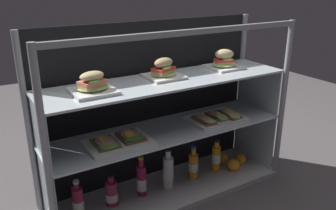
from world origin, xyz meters
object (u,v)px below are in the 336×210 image
(plated_roll_sandwich_right_of_center, at_px, (93,85))
(juice_bottle_back_left, at_px, (78,203))
(plated_roll_sandwich_left_of_center, at_px, (164,70))
(orange_fruit_beside_bottles, at_px, (240,159))
(open_sandwich_tray_center, at_px, (217,117))
(juice_bottle_back_right, at_px, (216,157))
(orange_fruit_near_left_post, at_px, (222,158))
(open_sandwich_tray_mid_right, at_px, (119,141))
(juice_bottle_near_post, at_px, (193,165))
(juice_bottle_front_second, at_px, (168,172))
(juice_bottle_front_fourth, at_px, (112,193))
(juice_bottle_front_middle, at_px, (142,180))
(orange_fruit_rolled_forward, at_px, (234,165))
(plated_roll_sandwich_near_right_corner, at_px, (224,61))

(plated_roll_sandwich_right_of_center, relative_size, juice_bottle_back_left, 0.95)
(plated_roll_sandwich_left_of_center, height_order, orange_fruit_beside_bottles, plated_roll_sandwich_left_of_center)
(orange_fruit_beside_bottles, bearing_deg, juice_bottle_back_left, 179.02)
(open_sandwich_tray_center, distance_m, orange_fruit_beside_bottles, 0.45)
(open_sandwich_tray_center, bearing_deg, plated_roll_sandwich_left_of_center, 165.32)
(juice_bottle_back_right, bearing_deg, open_sandwich_tray_center, -136.13)
(orange_fruit_near_left_post, bearing_deg, open_sandwich_tray_mid_right, -173.25)
(juice_bottle_near_post, bearing_deg, juice_bottle_front_second, -176.30)
(plated_roll_sandwich_right_of_center, bearing_deg, juice_bottle_back_left, 168.34)
(plated_roll_sandwich_right_of_center, height_order, juice_bottle_back_left, plated_roll_sandwich_right_of_center)
(juice_bottle_front_fourth, distance_m, juice_bottle_front_middle, 0.19)
(open_sandwich_tray_mid_right, xyz_separation_m, juice_bottle_back_right, (0.70, 0.05, -0.32))
(juice_bottle_front_fourth, bearing_deg, plated_roll_sandwich_right_of_center, -155.67)
(juice_bottle_back_left, height_order, juice_bottle_front_middle, juice_bottle_front_middle)
(juice_bottle_front_fourth, bearing_deg, juice_bottle_front_middle, -0.10)
(juice_bottle_front_middle, xyz_separation_m, juice_bottle_front_second, (0.17, -0.01, 0.01))
(open_sandwich_tray_center, xyz_separation_m, orange_fruit_beside_bottles, (0.25, 0.03, -0.37))
(plated_roll_sandwich_right_of_center, height_order, orange_fruit_rolled_forward, plated_roll_sandwich_right_of_center)
(plated_roll_sandwich_right_of_center, distance_m, orange_fruit_rolled_forward, 1.14)
(juice_bottle_back_left, bearing_deg, juice_bottle_front_middle, 1.18)
(juice_bottle_back_left, xyz_separation_m, juice_bottle_back_right, (0.94, 0.00, 0.01))
(plated_roll_sandwich_near_right_corner, xyz_separation_m, juice_bottle_near_post, (-0.23, -0.03, -0.64))
(plated_roll_sandwich_right_of_center, bearing_deg, orange_fruit_beside_bottles, 0.31)
(plated_roll_sandwich_near_right_corner, height_order, juice_bottle_back_right, plated_roll_sandwich_near_right_corner)
(juice_bottle_front_middle, bearing_deg, orange_fruit_beside_bottles, -2.08)
(orange_fruit_rolled_forward, bearing_deg, juice_bottle_back_left, 176.48)
(juice_bottle_front_fourth, xyz_separation_m, orange_fruit_near_left_post, (0.84, 0.04, -0.03))
(plated_roll_sandwich_left_of_center, xyz_separation_m, plated_roll_sandwich_near_right_corner, (0.43, 0.00, 0.00))
(open_sandwich_tray_center, height_order, juice_bottle_front_fourth, open_sandwich_tray_center)
(juice_bottle_front_middle, height_order, orange_fruit_rolled_forward, juice_bottle_front_middle)
(juice_bottle_back_left, relative_size, juice_bottle_near_post, 1.01)
(plated_roll_sandwich_near_right_corner, bearing_deg, juice_bottle_front_second, -174.40)
(juice_bottle_near_post, bearing_deg, plated_roll_sandwich_right_of_center, -177.18)
(orange_fruit_rolled_forward, bearing_deg, orange_fruit_near_left_post, 92.00)
(orange_fruit_beside_bottles, bearing_deg, juice_bottle_front_fourth, 178.32)
(juice_bottle_front_middle, distance_m, juice_bottle_back_right, 0.55)
(juice_bottle_front_middle, bearing_deg, juice_bottle_back_right, -0.35)
(orange_fruit_beside_bottles, distance_m, orange_fruit_rolled_forward, 0.11)
(juice_bottle_front_fourth, distance_m, orange_fruit_near_left_post, 0.84)
(plated_roll_sandwich_left_of_center, relative_size, open_sandwich_tray_center, 0.58)
(plated_roll_sandwich_near_right_corner, height_order, orange_fruit_near_left_post, plated_roll_sandwich_near_right_corner)
(juice_bottle_front_second, bearing_deg, juice_bottle_near_post, 3.70)
(plated_roll_sandwich_right_of_center, height_order, juice_bottle_front_second, plated_roll_sandwich_right_of_center)
(juice_bottle_back_left, xyz_separation_m, orange_fruit_beside_bottles, (1.13, -0.02, -0.05))
(juice_bottle_back_right, height_order, orange_fruit_near_left_post, juice_bottle_back_right)
(juice_bottle_front_fourth, bearing_deg, orange_fruit_beside_bottles, -1.68)
(juice_bottle_near_post, bearing_deg, open_sandwich_tray_center, -23.58)
(juice_bottle_back_left, relative_size, juice_bottle_front_middle, 0.88)
(plated_roll_sandwich_near_right_corner, relative_size, juice_bottle_near_post, 0.90)
(plated_roll_sandwich_right_of_center, relative_size, orange_fruit_beside_bottles, 2.73)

